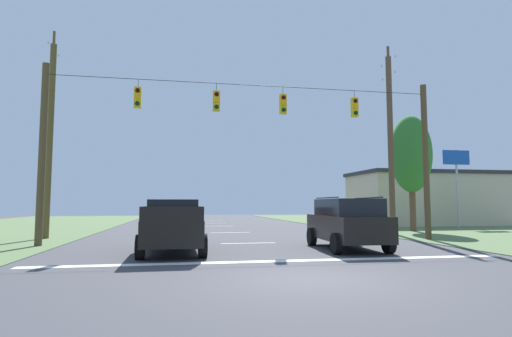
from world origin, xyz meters
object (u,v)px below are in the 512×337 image
Objects in this scene: suv_black at (347,222)px; tree_roadside_right at (411,155)px; utility_pole_near_left at (50,137)px; distant_car_crossing_white at (337,217)px; pickup_truck at (173,226)px; distant_car_oncoming at (185,216)px; overhead_signal_span at (250,147)px; utility_pole_mid_right at (391,140)px; roadside_store at (426,198)px.

suv_black is 0.64× the size of tree_roadside_right.
utility_pole_near_left reaches higher than suv_black.
suv_black is at bearing -132.64° from tree_roadside_right.
suv_black reaches higher than distant_car_crossing_white.
tree_roadside_right reaches higher than suv_black.
tree_roadside_right is at bearing 30.39° from pickup_truck.
suv_black is at bearing -73.50° from distant_car_oncoming.
utility_pole_near_left is (-7.20, -13.19, 4.49)m from distant_car_oncoming.
overhead_signal_span is 9.89m from utility_pole_mid_right.
overhead_signal_span is at bearing -153.56° from tree_roadside_right.
overhead_signal_span is 17.75m from distant_car_oncoming.
utility_pole_near_left is (-13.27, 7.31, 4.22)m from suv_black.
roadside_store is at bearing 52.16° from tree_roadside_right.
utility_pole_mid_right reaches higher than distant_car_crossing_white.
tree_roadside_right is at bearing -127.84° from roadside_store.
distant_car_oncoming is at bearing 106.50° from suv_black.
distant_car_oncoming is at bearing 142.29° from tree_roadside_right.
utility_pole_near_left reaches higher than distant_car_crossing_white.
overhead_signal_span is at bearing -142.73° from roadside_store.
tree_roadside_right reaches higher than roadside_store.
suv_black is 1.11× the size of distant_car_oncoming.
pickup_truck is 1.11× the size of suv_black.
distant_car_crossing_white is 13.03m from distant_car_oncoming.
pickup_truck is 20.24m from distant_car_oncoming.
distant_car_oncoming is 0.36× the size of roadside_store.
pickup_truck is at bearing -47.33° from utility_pole_near_left.
tree_roadside_right is (11.82, 5.88, 0.62)m from overhead_signal_span.
utility_pole_mid_right is (5.82, 6.97, 4.52)m from suv_black.
utility_pole_mid_right reaches higher than pickup_truck.
roadside_store is at bearing 48.96° from utility_pole_mid_right.
distant_car_crossing_white is 8.34m from utility_pole_mid_right.
distant_car_crossing_white is 19.95m from utility_pole_near_left.
utility_pole_mid_right reaches higher than distant_car_oncoming.
roadside_store is (8.61, 9.89, -3.30)m from utility_pole_mid_right.
utility_pole_mid_right is (11.89, -13.53, 4.79)m from distant_car_oncoming.
roadside_store is (9.36, 3.11, 1.50)m from distant_car_crossing_white.
tree_roadside_right is at bearing -37.71° from distant_car_oncoming.
suv_black is at bearing -28.86° from utility_pole_near_left.
utility_pole_mid_right is 3.55m from tree_roadside_right.
utility_pole_mid_right reaches higher than tree_roadside_right.
distant_car_crossing_white is (5.07, 13.76, -0.27)m from suv_black.
utility_pole_near_left is (-18.34, -6.44, 4.49)m from distant_car_crossing_white.
overhead_signal_span is at bearing -80.86° from distant_car_oncoming.
distant_car_oncoming is (-6.07, 20.50, -0.27)m from suv_black.
suv_black is 1.10× the size of distant_car_crossing_white.
utility_pole_near_left is (-19.09, 0.34, -0.30)m from utility_pole_mid_right.
tree_roadside_right is (21.77, 1.92, -0.22)m from utility_pole_near_left.
distant_car_crossing_white is 0.58× the size of tree_roadside_right.
utility_pole_near_left is 21.86m from tree_roadside_right.
roadside_store reaches higher than suv_black.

